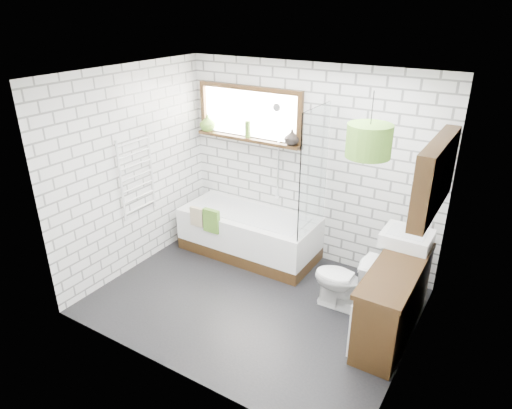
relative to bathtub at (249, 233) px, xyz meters
The scene contains 22 objects.
floor 1.13m from the bathtub, 55.27° to the right, with size 3.40×2.60×0.01m, color black.
ceiling 2.47m from the bathtub, 55.27° to the right, with size 3.40×2.60×0.01m, color white.
wall_back 1.21m from the bathtub, 33.04° to the left, with size 3.40×0.01×2.50m, color white.
wall_front 2.48m from the bathtub, 74.21° to the right, with size 3.40×0.01×2.50m, color white.
wall_left 1.70m from the bathtub, 140.25° to the right, with size 0.01×2.60×2.50m, color white.
wall_right 2.67m from the bathtub, 21.12° to the right, with size 0.01×2.60×2.50m, color white.
window 1.57m from the bathtub, 122.15° to the left, with size 1.52×0.16×0.68m, color black.
towel_radiator 1.64m from the bathtub, 139.05° to the right, with size 0.06×0.52×1.00m, color white.
mirror_cabinet 2.64m from the bathtub, ahead, with size 0.16×1.20×0.70m, color black.
shower_riser 1.14m from the bathtub, 58.20° to the left, with size 0.02×0.02×1.30m, color silver.
bathtub is the anchor object (origin of this frame).
shower_screen 1.37m from the bathtub, ahead, with size 0.02×0.72×1.50m, color white.
towel_green 0.58m from the bathtub, 128.12° to the right, with size 0.23×0.06×0.31m, color #497723.
towel_beige 0.73m from the bathtub, 143.70° to the right, with size 0.20×0.05×0.26m, color tan.
vanity 2.19m from the bathtub, 16.26° to the right, with size 0.44×1.36×0.78m, color black.
basin 2.12m from the bathtub, ahead, with size 0.50×0.44×0.15m, color white.
tap 2.29m from the bathtub, ahead, with size 0.03×0.03×0.16m, color silver.
toilet 1.60m from the bathtub, 17.01° to the right, with size 0.67×0.39×0.69m, color white.
vase_olive 1.60m from the bathtub, 159.34° to the left, with size 0.21×0.21×0.22m, color #507C26.
vase_dark 1.39m from the bathtub, 37.97° to the left, with size 0.19×0.19×0.20m, color black.
bottle 1.35m from the bathtub, 124.10° to the left, with size 0.07×0.07×0.22m, color #507C26.
pendant 2.76m from the bathtub, 29.64° to the right, with size 0.37×0.37×0.27m, color #497723.
Camera 1 is at (2.28, -3.65, 3.13)m, focal length 32.00 mm.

